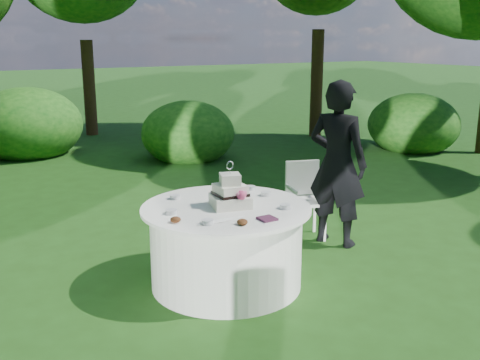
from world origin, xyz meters
The scene contains 9 objects.
ground centered at (0.00, 0.00, 0.00)m, with size 80.00×80.00×0.00m, color #193C10.
napkins centered at (0.11, -0.52, 0.78)m, with size 0.14×0.14×0.02m, color #4A203A.
feather_plume centered at (-0.25, -0.35, 0.78)m, with size 0.48×0.07×0.01m, color white.
guest centered at (1.61, 0.33, 0.92)m, with size 0.67×0.44×1.84m, color black.
table centered at (0.00, 0.00, 0.39)m, with size 1.56×1.56×0.77m.
cake centered at (0.04, -0.02, 0.88)m, with size 0.41×0.41×0.43m.
chair centered at (1.46, 0.70, 0.52)m, with size 0.51×0.51×0.88m.
votives centered at (0.04, 0.05, 0.79)m, with size 1.14×0.93×0.04m.
petal_cups centered at (-0.14, -0.09, 0.79)m, with size 1.00×1.05×0.05m.
Camera 1 is at (-2.45, -4.26, 2.26)m, focal length 42.00 mm.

